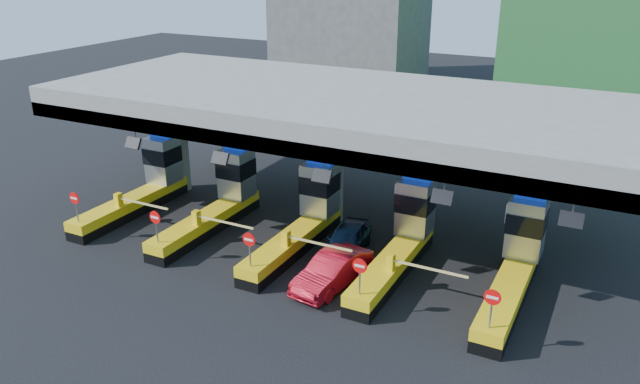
% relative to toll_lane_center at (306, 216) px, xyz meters
% --- Properties ---
extents(ground, '(120.00, 120.00, 0.00)m').
position_rel_toll_lane_center_xyz_m(ground, '(-0.00, -0.28, -1.40)').
color(ground, black).
rests_on(ground, ground).
extents(toll_canopy, '(28.00, 12.09, 7.00)m').
position_rel_toll_lane_center_xyz_m(toll_canopy, '(-0.00, 2.59, 4.74)').
color(toll_canopy, slate).
rests_on(toll_canopy, ground).
extents(toll_lane_far_left, '(4.43, 8.00, 4.16)m').
position_rel_toll_lane_center_xyz_m(toll_lane_far_left, '(-10.00, 0.00, 0.00)').
color(toll_lane_far_left, black).
rests_on(toll_lane_far_left, ground).
extents(toll_lane_left, '(4.43, 8.00, 4.16)m').
position_rel_toll_lane_center_xyz_m(toll_lane_left, '(-5.00, 0.00, 0.00)').
color(toll_lane_left, black).
rests_on(toll_lane_left, ground).
extents(toll_lane_center, '(4.43, 8.00, 4.16)m').
position_rel_toll_lane_center_xyz_m(toll_lane_center, '(0.00, 0.00, 0.00)').
color(toll_lane_center, black).
rests_on(toll_lane_center, ground).
extents(toll_lane_right, '(4.43, 8.00, 4.16)m').
position_rel_toll_lane_center_xyz_m(toll_lane_right, '(5.00, 0.00, 0.00)').
color(toll_lane_right, black).
rests_on(toll_lane_right, ground).
extents(toll_lane_far_right, '(4.43, 8.00, 4.16)m').
position_rel_toll_lane_center_xyz_m(toll_lane_far_right, '(10.00, 0.00, 0.00)').
color(toll_lane_far_right, black).
rests_on(toll_lane_far_right, ground).
extents(van, '(2.27, 4.30, 1.39)m').
position_rel_toll_lane_center_xyz_m(van, '(2.31, -0.18, -0.70)').
color(van, black).
rests_on(van, ground).
extents(red_car, '(2.13, 4.50, 1.42)m').
position_rel_toll_lane_center_xyz_m(red_car, '(3.02, -3.21, -0.68)').
color(red_car, maroon).
rests_on(red_car, ground).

